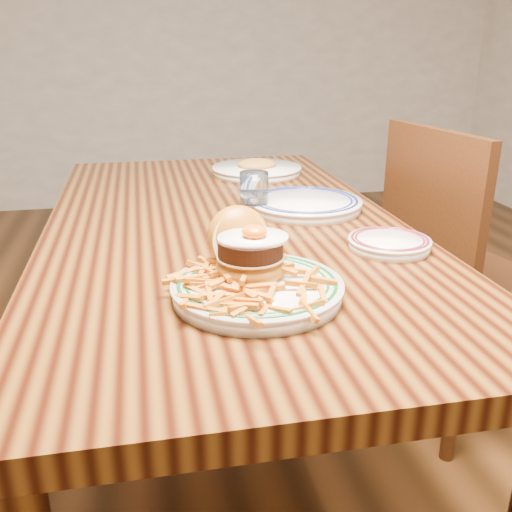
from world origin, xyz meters
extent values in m
plane|color=black|center=(0.00, 0.00, 0.00)|extent=(6.00, 6.00, 0.00)
cube|color=beige|center=(0.00, 3.00, 1.40)|extent=(5.00, 0.04, 2.80)
cube|color=black|center=(0.00, 0.00, 0.72)|extent=(0.85, 1.60, 0.05)
cylinder|color=black|center=(-0.36, 0.74, 0.35)|extent=(0.07, 0.07, 0.70)
cylinder|color=black|center=(0.36, 0.74, 0.35)|extent=(0.07, 0.07, 0.70)
cylinder|color=#391F0B|center=(-0.53, -0.19, 0.21)|extent=(0.04, 0.04, 0.43)
cube|color=#391F0B|center=(0.80, 0.13, 0.45)|extent=(0.50, 0.50, 0.04)
cube|color=#391F0B|center=(0.60, 0.10, 0.71)|extent=(0.10, 0.44, 0.47)
cylinder|color=#391F0B|center=(0.96, 0.34, 0.21)|extent=(0.04, 0.04, 0.43)
cylinder|color=#391F0B|center=(0.58, 0.29, 0.21)|extent=(0.04, 0.04, 0.43)
cylinder|color=#391F0B|center=(0.64, -0.09, 0.21)|extent=(0.04, 0.04, 0.43)
cylinder|color=white|center=(-0.01, -0.46, 0.76)|extent=(0.29, 0.29, 0.02)
cylinder|color=white|center=(-0.01, -0.46, 0.78)|extent=(0.29, 0.29, 0.01)
torus|color=#0D4A1D|center=(-0.01, -0.46, 0.78)|extent=(0.27, 0.27, 0.01)
torus|color=#0D4A1D|center=(-0.01, -0.46, 0.78)|extent=(0.24, 0.24, 0.01)
ellipsoid|color=#A86315|center=(-0.02, -0.42, 0.79)|extent=(0.12, 0.12, 0.06)
cylinder|color=#D7C086|center=(-0.02, -0.42, 0.81)|extent=(0.12, 0.12, 0.00)
cylinder|color=black|center=(-0.02, -0.42, 0.83)|extent=(0.11, 0.11, 0.03)
ellipsoid|color=white|center=(-0.01, -0.42, 0.85)|extent=(0.12, 0.10, 0.01)
ellipsoid|color=#FC5A05|center=(-0.01, -0.43, 0.86)|extent=(0.04, 0.04, 0.02)
ellipsoid|color=#A86315|center=(-0.03, -0.35, 0.83)|extent=(0.13, 0.11, 0.13)
cylinder|color=#D7C086|center=(-0.02, -0.37, 0.82)|extent=(0.11, 0.05, 0.10)
cylinder|color=white|center=(0.31, -0.27, 0.76)|extent=(0.17, 0.17, 0.02)
cylinder|color=white|center=(0.31, -0.27, 0.77)|extent=(0.17, 0.17, 0.01)
torus|color=maroon|center=(0.31, -0.27, 0.77)|extent=(0.16, 0.16, 0.01)
torus|color=maroon|center=(0.31, -0.27, 0.77)|extent=(0.15, 0.15, 0.01)
cube|color=silver|center=(0.33, -0.26, 0.77)|extent=(0.10, 0.06, 0.00)
cylinder|color=white|center=(0.22, 0.05, 0.76)|extent=(0.29, 0.29, 0.02)
cylinder|color=white|center=(0.22, 0.05, 0.78)|extent=(0.29, 0.29, 0.01)
torus|color=#101852|center=(0.22, 0.05, 0.78)|extent=(0.27, 0.27, 0.01)
torus|color=#101852|center=(0.22, 0.05, 0.78)|extent=(0.25, 0.25, 0.01)
cylinder|color=white|center=(0.08, 0.04, 0.80)|extent=(0.07, 0.07, 0.11)
cylinder|color=silver|center=(0.08, 0.04, 0.78)|extent=(0.06, 0.06, 0.05)
cylinder|color=white|center=(0.18, 0.49, 0.76)|extent=(0.29, 0.29, 0.02)
cylinder|color=white|center=(0.18, 0.49, 0.77)|extent=(0.29, 0.29, 0.01)
ellipsoid|color=#BB7A35|center=(0.18, 0.49, 0.78)|extent=(0.13, 0.11, 0.04)
camera|label=1|loc=(-0.19, -1.33, 1.16)|focal=40.00mm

